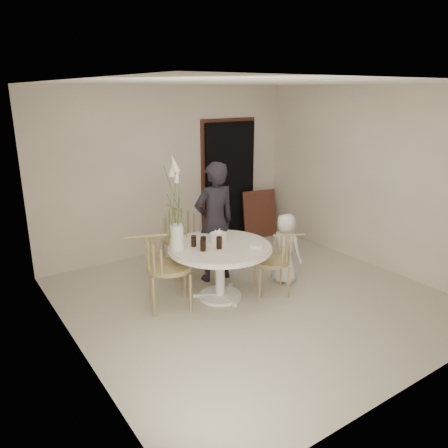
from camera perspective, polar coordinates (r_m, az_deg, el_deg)
ground at (r=5.86m, az=3.76°, el=-9.53°), size 4.50×4.50×0.00m
room_shell at (r=5.33m, az=4.10°, el=6.24°), size 4.50×4.50×4.50m
doorway at (r=7.84m, az=0.71°, el=5.52°), size 1.00×0.10×2.10m
door_trim at (r=7.86m, az=0.55°, el=6.00°), size 1.12×0.03×2.22m
table at (r=5.60m, az=-0.52°, el=-3.86°), size 1.33×1.33×0.73m
picture_frame at (r=8.11m, az=4.69°, el=1.34°), size 0.67×0.32×0.86m
chair_far at (r=6.49m, az=-5.89°, el=-0.90°), size 0.56×0.60×0.97m
chair_right at (r=5.85m, az=7.34°, el=-3.99°), size 0.61×0.59×0.82m
chair_left at (r=5.41m, az=-8.65°, el=-4.72°), size 0.69×0.66×0.97m
girl at (r=6.10m, az=-1.23°, el=0.23°), size 0.64×0.44×1.70m
boy at (r=6.17m, az=8.02°, el=-3.19°), size 0.42×0.55×1.00m
birthday_cake at (r=5.68m, az=-0.73°, el=-1.75°), size 0.23×0.23×0.16m
cola_tumbler_a at (r=5.43m, az=-2.72°, el=-2.45°), size 0.09×0.09×0.15m
cola_tumbler_b at (r=5.42m, az=-0.64°, el=-2.46°), size 0.09×0.09×0.15m
cola_tumbler_c at (r=5.35m, az=-2.77°, el=-2.77°), size 0.07×0.07×0.15m
cola_tumbler_d at (r=5.51m, az=-3.99°, el=-2.24°), size 0.09×0.09×0.14m
plate_stack at (r=5.50m, az=4.20°, el=-2.82°), size 0.20×0.20×0.04m
flower_vase at (r=5.32m, az=-6.25°, el=0.90°), size 0.17×0.17×1.18m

